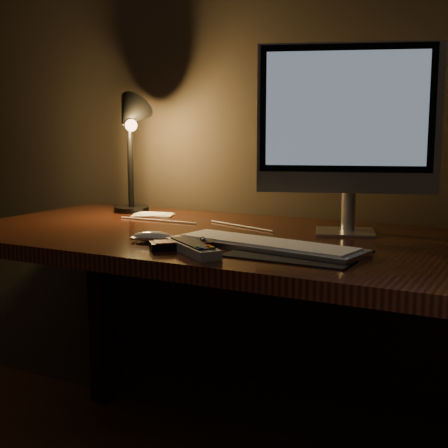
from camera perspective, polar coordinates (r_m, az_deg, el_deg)
The scene contains 10 objects.
desk at distance 1.72m, azimuth 2.66°, elevation -4.91°, with size 1.60×0.75×0.75m.
monitor at distance 1.67m, azimuth 11.24°, elevation 9.08°, with size 0.45×0.18×0.49m.
keyboard at distance 1.46m, azimuth 3.88°, elevation -1.89°, with size 0.47×0.13×0.02m, color silver.
mousepad at distance 1.40m, azimuth 6.87°, elevation -2.66°, with size 0.28×0.23×0.00m, color black.
mouse at distance 1.55m, azimuth -6.59°, elevation -1.29°, with size 0.10×0.05×0.02m, color white.
media_remote at distance 1.45m, azimuth -3.89°, elevation -1.90°, with size 0.14×0.14×0.03m.
tv_remote at distance 1.41m, azimuth -2.93°, elevation -2.16°, with size 0.20×0.16×0.03m.
papers at distance 2.01m, azimuth -6.51°, elevation 0.87°, with size 0.13×0.08×0.01m, color white.
desk_lamp at distance 2.05m, azimuth -8.60°, elevation 8.31°, with size 0.18×0.20×0.39m.
cable at distance 1.82m, azimuth -2.55°, elevation 0.04°, with size 0.00×0.00×0.52m, color white.
Camera 1 is at (0.71, 0.41, 1.03)m, focal length 50.00 mm.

